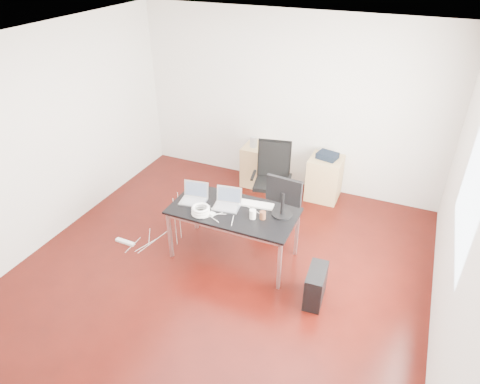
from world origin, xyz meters
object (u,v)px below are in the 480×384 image
at_px(desk, 233,213).
at_px(pc_tower, 316,286).
at_px(filing_cabinet_left, 259,165).
at_px(filing_cabinet_right, 324,178).
at_px(office_chair, 272,175).

height_order(desk, pc_tower, desk).
distance_m(filing_cabinet_left, filing_cabinet_right, 1.12).
xyz_separation_m(desk, filing_cabinet_right, (0.73, 1.93, -0.33)).
xyz_separation_m(filing_cabinet_left, filing_cabinet_right, (1.12, 0.00, 0.00)).
relative_size(filing_cabinet_right, pc_tower, 1.56).
height_order(desk, filing_cabinet_right, desk).
height_order(desk, filing_cabinet_left, desk).
xyz_separation_m(office_chair, filing_cabinet_right, (0.66, 0.67, -0.26)).
bearing_deg(desk, pc_tower, -16.75).
relative_size(office_chair, pc_tower, 2.40).
height_order(office_chair, filing_cabinet_right, office_chair).
xyz_separation_m(office_chair, filing_cabinet_left, (-0.47, 0.67, -0.26)).
relative_size(office_chair, filing_cabinet_left, 1.54).
bearing_deg(pc_tower, filing_cabinet_left, 121.30).
bearing_deg(filing_cabinet_left, pc_tower, -55.06).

